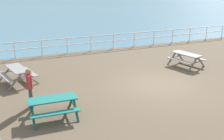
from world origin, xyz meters
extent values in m
cube|color=brown|center=(0.00, 0.00, -0.10)|extent=(30.00, 24.00, 0.20)
cube|color=teal|center=(0.00, 52.75, 0.00)|extent=(142.00, 90.00, 0.01)
cube|color=white|center=(0.00, 7.75, 1.05)|extent=(23.00, 0.06, 0.06)
cube|color=white|center=(0.00, 7.75, 0.58)|extent=(23.00, 0.05, 0.05)
cylinder|color=white|center=(-6.19, 7.75, 0.53)|extent=(0.07, 0.07, 1.05)
cylinder|color=white|center=(-4.42, 7.75, 0.53)|extent=(0.07, 0.07, 1.05)
cylinder|color=white|center=(-2.65, 7.75, 0.53)|extent=(0.07, 0.07, 1.05)
cylinder|color=white|center=(-0.88, 7.75, 0.53)|extent=(0.07, 0.07, 1.05)
cylinder|color=white|center=(0.88, 7.75, 0.53)|extent=(0.07, 0.07, 1.05)
cylinder|color=white|center=(2.65, 7.75, 0.53)|extent=(0.07, 0.07, 1.05)
cylinder|color=white|center=(4.42, 7.75, 0.53)|extent=(0.07, 0.07, 1.05)
cylinder|color=white|center=(6.19, 7.75, 0.53)|extent=(0.07, 0.07, 1.05)
cylinder|color=white|center=(7.96, 7.75, 0.53)|extent=(0.07, 0.07, 1.05)
cylinder|color=white|center=(9.73, 7.75, 0.53)|extent=(0.07, 0.07, 1.05)
cylinder|color=white|center=(11.50, 7.75, 0.53)|extent=(0.07, 0.07, 1.05)
cube|color=gray|center=(3.26, 2.01, 0.75)|extent=(1.15, 1.92, 0.05)
cube|color=gray|center=(2.66, 1.85, 0.45)|extent=(0.72, 1.81, 0.04)
cube|color=gray|center=(3.85, 2.18, 0.45)|extent=(0.72, 1.81, 0.04)
cube|color=slate|center=(2.69, 2.67, 0.38)|extent=(0.79, 0.29, 0.79)
cube|color=slate|center=(3.41, 2.87, 0.38)|extent=(0.79, 0.29, 0.79)
cube|color=slate|center=(3.05, 2.77, 0.42)|extent=(1.46, 0.45, 0.04)
cube|color=slate|center=(3.10, 1.16, 0.38)|extent=(0.79, 0.29, 0.79)
cube|color=slate|center=(3.82, 1.36, 0.38)|extent=(0.79, 0.29, 0.79)
cube|color=slate|center=(3.46, 1.26, 0.42)|extent=(1.46, 0.45, 0.04)
cube|color=#1E7A70|center=(-5.42, -1.34, 0.75)|extent=(1.83, 0.77, 0.05)
cube|color=#1E7A70|center=(-5.40, -0.72, 0.45)|extent=(1.81, 0.33, 0.04)
cube|color=#1E7A70|center=(-5.44, -1.96, 0.45)|extent=(1.81, 0.33, 0.04)
cube|color=#165B54|center=(-4.63, -1.00, 0.38)|extent=(0.11, 0.79, 0.79)
cube|color=#165B54|center=(-4.65, -1.75, 0.38)|extent=(0.11, 0.79, 0.79)
cube|color=#165B54|center=(-4.64, -1.37, 0.42)|extent=(0.12, 1.50, 0.04)
cube|color=#165B54|center=(-6.18, -0.94, 0.38)|extent=(0.11, 0.79, 0.79)
cube|color=#165B54|center=(-6.21, -1.69, 0.38)|extent=(0.11, 0.79, 0.79)
cube|color=#165B54|center=(-6.20, -1.31, 0.42)|extent=(0.12, 1.50, 0.04)
cube|color=gray|center=(-6.37, 3.00, 0.75)|extent=(1.11, 1.92, 0.05)
cube|color=gray|center=(-6.97, 2.85, 0.45)|extent=(0.69, 1.81, 0.04)
cube|color=gray|center=(-5.77, 3.14, 0.45)|extent=(0.69, 1.81, 0.04)
cube|color=slate|center=(-6.92, 3.66, 0.38)|extent=(0.79, 0.27, 0.79)
cube|color=slate|center=(-6.19, 3.84, 0.38)|extent=(0.79, 0.27, 0.79)
cube|color=slate|center=(-6.56, 3.75, 0.42)|extent=(1.47, 0.42, 0.04)
cube|color=slate|center=(-6.55, 2.15, 0.38)|extent=(0.79, 0.27, 0.79)
cube|color=slate|center=(-5.82, 2.33, 0.38)|extent=(0.79, 0.27, 0.79)
cube|color=slate|center=(-6.18, 2.24, 0.42)|extent=(1.47, 0.42, 0.04)
cylinder|color=#4C4233|center=(-6.08, -0.06, 0.42)|extent=(0.14, 0.14, 0.85)
cylinder|color=#4C4233|center=(-6.11, -0.24, 0.42)|extent=(0.14, 0.14, 0.85)
cube|color=red|center=(-6.09, -0.15, 1.14)|extent=(0.26, 0.37, 0.58)
cylinder|color=red|center=(-6.06, 0.07, 1.17)|extent=(0.09, 0.09, 0.52)
cylinder|color=red|center=(-6.12, -0.37, 1.17)|extent=(0.09, 0.09, 0.52)
sphere|color=#9E7051|center=(-6.09, -0.15, 1.54)|extent=(0.23, 0.23, 0.23)
camera|label=1|loc=(-6.95, -10.86, 5.05)|focal=43.75mm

